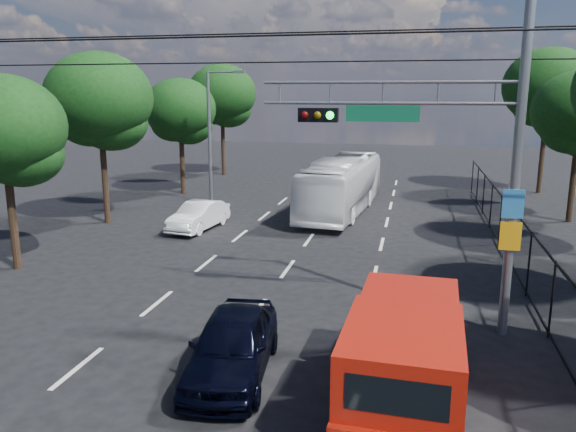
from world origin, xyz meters
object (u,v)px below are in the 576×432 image
(white_bus, at_px, (342,185))
(white_van, at_px, (199,216))
(signal_mast, at_px, (466,125))
(red_pickup, at_px, (405,352))
(navy_hatchback, at_px, (232,345))

(white_bus, relative_size, white_van, 2.66)
(signal_mast, distance_m, white_bus, 15.03)
(red_pickup, height_order, white_bus, white_bus)
(signal_mast, height_order, white_van, signal_mast)
(navy_hatchback, distance_m, white_van, 13.48)
(white_bus, xyz_separation_m, white_van, (-5.74, -5.00, -0.78))
(navy_hatchback, height_order, white_van, navy_hatchback)
(signal_mast, xyz_separation_m, red_pickup, (-1.16, -3.94, -4.12))
(white_bus, bearing_deg, red_pickup, -73.69)
(red_pickup, bearing_deg, white_van, 126.13)
(red_pickup, distance_m, navy_hatchback, 3.70)
(red_pickup, bearing_deg, navy_hatchback, 173.21)
(red_pickup, relative_size, white_bus, 0.57)
(white_bus, height_order, white_van, white_bus)
(white_bus, bearing_deg, navy_hatchback, -85.37)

